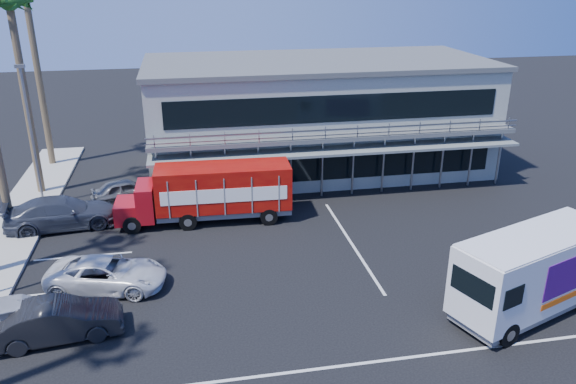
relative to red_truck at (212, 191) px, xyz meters
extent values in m
plane|color=black|center=(4.64, -6.99, -1.71)|extent=(120.00, 120.00, 0.00)
cube|color=gray|center=(7.64, 8.01, 1.79)|extent=(22.00, 10.00, 7.00)
cube|color=#515454|center=(7.64, 8.01, 5.44)|extent=(22.40, 10.40, 0.30)
cube|color=#515454|center=(7.64, 2.41, 1.89)|extent=(22.00, 1.20, 0.25)
cube|color=gray|center=(7.64, 1.86, 2.39)|extent=(22.00, 0.08, 0.90)
cube|color=slate|center=(7.64, 2.11, 1.19)|extent=(22.00, 1.80, 0.15)
cube|color=black|center=(7.64, 2.99, -0.11)|extent=(20.00, 0.06, 1.60)
cube|color=black|center=(7.64, 2.99, 3.49)|extent=(20.00, 0.06, 1.60)
cube|color=#A5A399|center=(-10.36, -0.99, -1.63)|extent=(3.00, 32.00, 0.16)
cylinder|color=brown|center=(-10.06, 6.01, 3.79)|extent=(0.44, 0.44, 11.00)
sphere|color=#17511F|center=(-10.06, 6.01, 9.49)|extent=(1.10, 1.10, 1.10)
cylinder|color=brown|center=(-10.46, 11.51, 4.29)|extent=(0.44, 0.44, 12.00)
cylinder|color=gray|center=(-9.56, 4.01, 2.29)|extent=(0.14, 0.14, 8.00)
cube|color=gray|center=(-9.56, 4.01, 6.29)|extent=(0.50, 0.25, 0.18)
cube|color=maroon|center=(-4.43, 0.15, -0.82)|extent=(1.32, 2.05, 1.07)
cube|color=maroon|center=(-3.45, 0.12, -0.33)|extent=(0.97, 2.26, 1.87)
cube|color=black|center=(-3.45, 0.12, 0.21)|extent=(0.11, 1.89, 0.62)
cube|color=#A5150A|center=(0.64, -0.02, 0.25)|extent=(7.20, 2.47, 2.32)
cube|color=slate|center=(0.64, -0.02, -1.13)|extent=(7.19, 2.14, 0.27)
cube|color=white|center=(0.60, -1.15, 0.16)|extent=(6.55, 0.26, 0.76)
cube|color=white|center=(0.68, 1.10, 0.16)|extent=(6.55, 0.26, 0.76)
cylinder|color=black|center=(-4.20, -0.83, -1.25)|extent=(0.94, 0.31, 0.93)
cylinder|color=black|center=(-4.13, 1.12, -1.25)|extent=(0.94, 0.31, 0.93)
cylinder|color=black|center=(-1.35, -0.93, -1.25)|extent=(0.94, 0.31, 0.93)
cylinder|color=black|center=(-1.28, 1.03, -1.25)|extent=(0.94, 0.31, 0.93)
cylinder|color=black|center=(2.92, -1.08, -1.25)|extent=(0.94, 0.31, 0.93)
cylinder|color=black|center=(2.99, 0.88, -1.25)|extent=(0.94, 0.31, 0.93)
cube|color=silver|center=(11.80, -11.13, 0.23)|extent=(7.34, 4.64, 2.78)
cube|color=slate|center=(11.80, -11.13, -1.31)|extent=(7.00, 4.32, 0.35)
cube|color=black|center=(8.56, -12.33, 0.52)|extent=(0.73, 1.85, 0.94)
cube|color=silver|center=(11.80, -11.13, 1.64)|extent=(7.19, 4.55, 0.08)
cube|color=#430B65|center=(12.96, -11.99, 0.42)|extent=(3.36, 1.27, 1.49)
cube|color=#430B65|center=(12.12, -9.73, 0.42)|extent=(3.36, 1.27, 1.49)
cube|color=#F2590C|center=(12.96, -11.99, -0.57)|extent=(3.36, 1.26, 0.25)
cylinder|color=black|center=(9.83, -12.98, -1.23)|extent=(0.99, 0.59, 0.95)
cylinder|color=black|center=(9.11, -11.00, -1.23)|extent=(0.99, 0.59, 0.95)
cylinder|color=black|center=(13.39, -9.42, -1.23)|extent=(0.99, 0.59, 0.95)
imported|color=silver|center=(-7.86, -8.99, -0.92)|extent=(4.93, 2.80, 1.58)
imported|color=black|center=(-6.22, -9.49, -0.96)|extent=(4.72, 2.14, 1.50)
imported|color=silver|center=(-4.86, -6.19, -1.02)|extent=(5.32, 3.24, 1.38)
imported|color=#333744|center=(-7.86, 0.61, -0.88)|extent=(5.98, 3.04, 1.66)
imported|color=slate|center=(-4.86, 3.81, -1.05)|extent=(4.20, 2.75, 1.33)
camera|label=1|loc=(-1.15, -28.17, 11.06)|focal=35.00mm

